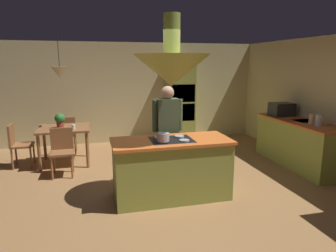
# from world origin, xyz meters

# --- Properties ---
(ground) EXTENTS (8.16, 8.16, 0.00)m
(ground) POSITION_xyz_m (0.00, 0.00, 0.00)
(ground) COLOR #9E7042
(wall_back) EXTENTS (6.80, 0.10, 2.55)m
(wall_back) POSITION_xyz_m (0.00, 3.45, 1.27)
(wall_back) COLOR beige
(wall_back) RESTS_ON ground
(wall_right) EXTENTS (0.10, 7.20, 2.55)m
(wall_right) POSITION_xyz_m (3.25, 0.40, 1.27)
(wall_right) COLOR beige
(wall_right) RESTS_ON ground
(kitchen_island) EXTENTS (1.79, 0.79, 0.94)m
(kitchen_island) POSITION_xyz_m (0.00, -0.20, 0.46)
(kitchen_island) COLOR #939E42
(kitchen_island) RESTS_ON ground
(counter_run_right) EXTENTS (0.73, 2.09, 0.92)m
(counter_run_right) POSITION_xyz_m (2.84, 0.60, 0.47)
(counter_run_right) COLOR #939E42
(counter_run_right) RESTS_ON ground
(oven_tower) EXTENTS (0.66, 0.62, 2.06)m
(oven_tower) POSITION_xyz_m (1.10, 3.04, 1.03)
(oven_tower) COLOR #939E42
(oven_tower) RESTS_ON ground
(dining_table) EXTENTS (1.01, 0.89, 0.76)m
(dining_table) POSITION_xyz_m (-1.70, 1.90, 0.65)
(dining_table) COLOR brown
(dining_table) RESTS_ON ground
(person_at_island) EXTENTS (0.53, 0.22, 1.67)m
(person_at_island) POSITION_xyz_m (0.11, 0.46, 0.96)
(person_at_island) COLOR tan
(person_at_island) RESTS_ON ground
(range_hood) EXTENTS (1.10, 1.10, 1.00)m
(range_hood) POSITION_xyz_m (0.00, -0.20, 1.97)
(range_hood) COLOR #939E42
(pendant_light_over_table) EXTENTS (0.32, 0.32, 0.82)m
(pendant_light_over_table) POSITION_xyz_m (-1.70, 1.90, 1.86)
(pendant_light_over_table) COLOR beige
(chair_facing_island) EXTENTS (0.40, 0.40, 0.87)m
(chair_facing_island) POSITION_xyz_m (-1.70, 1.23, 0.50)
(chair_facing_island) COLOR brown
(chair_facing_island) RESTS_ON ground
(chair_by_back_wall) EXTENTS (0.40, 0.40, 0.87)m
(chair_by_back_wall) POSITION_xyz_m (-1.70, 2.57, 0.50)
(chair_by_back_wall) COLOR brown
(chair_by_back_wall) RESTS_ON ground
(chair_at_corner) EXTENTS (0.40, 0.40, 0.87)m
(chair_at_corner) POSITION_xyz_m (-2.58, 1.90, 0.50)
(chair_at_corner) COLOR brown
(chair_at_corner) RESTS_ON ground
(potted_plant_on_table) EXTENTS (0.20, 0.20, 0.30)m
(potted_plant_on_table) POSITION_xyz_m (-1.76, 1.84, 0.93)
(potted_plant_on_table) COLOR #99382D
(potted_plant_on_table) RESTS_ON dining_table
(cup_on_table) EXTENTS (0.07, 0.07, 0.09)m
(cup_on_table) POSITION_xyz_m (-1.50, 1.68, 0.81)
(cup_on_table) COLOR white
(cup_on_table) RESTS_ON dining_table
(canister_flour) EXTENTS (0.13, 0.13, 0.21)m
(canister_flour) POSITION_xyz_m (2.84, 0.09, 1.02)
(canister_flour) COLOR silver
(canister_flour) RESTS_ON counter_run_right
(canister_sugar) EXTENTS (0.11, 0.11, 0.19)m
(canister_sugar) POSITION_xyz_m (2.84, 0.27, 1.01)
(canister_sugar) COLOR #E0B78C
(canister_sugar) RESTS_ON counter_run_right
(microwave_on_counter) EXTENTS (0.46, 0.36, 0.28)m
(microwave_on_counter) POSITION_xyz_m (2.84, 1.22, 1.06)
(microwave_on_counter) COLOR #232326
(microwave_on_counter) RESTS_ON counter_run_right
(cooking_pot_on_cooktop) EXTENTS (0.18, 0.18, 0.12)m
(cooking_pot_on_cooktop) POSITION_xyz_m (-0.16, -0.33, 1.00)
(cooking_pot_on_cooktop) COLOR #B2B2B7
(cooking_pot_on_cooktop) RESTS_ON kitchen_island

